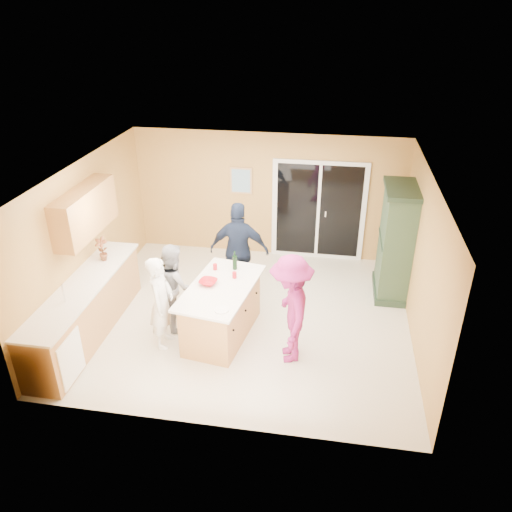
% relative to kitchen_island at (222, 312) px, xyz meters
% --- Properties ---
extents(floor, '(5.50, 5.50, 0.00)m').
position_rel_kitchen_island_xyz_m(floor, '(0.30, 0.55, -0.43)').
color(floor, beige).
rests_on(floor, ground).
extents(ceiling, '(5.50, 5.00, 0.10)m').
position_rel_kitchen_island_xyz_m(ceiling, '(0.30, 0.55, 2.17)').
color(ceiling, silver).
rests_on(ceiling, wall_back).
extents(wall_back, '(5.50, 0.10, 2.60)m').
position_rel_kitchen_island_xyz_m(wall_back, '(0.30, 3.05, 0.87)').
color(wall_back, '#DFB15C').
rests_on(wall_back, ground).
extents(wall_front, '(5.50, 0.10, 2.60)m').
position_rel_kitchen_island_xyz_m(wall_front, '(0.30, -1.95, 0.87)').
color(wall_front, '#DFB15C').
rests_on(wall_front, ground).
extents(wall_left, '(0.10, 5.00, 2.60)m').
position_rel_kitchen_island_xyz_m(wall_left, '(-2.45, 0.55, 0.87)').
color(wall_left, '#DFB15C').
rests_on(wall_left, ground).
extents(wall_right, '(0.10, 5.00, 2.60)m').
position_rel_kitchen_island_xyz_m(wall_right, '(3.05, 0.55, 0.87)').
color(wall_right, '#DFB15C').
rests_on(wall_right, ground).
extents(left_cabinet_run, '(0.65, 3.05, 1.24)m').
position_rel_kitchen_island_xyz_m(left_cabinet_run, '(-2.15, -0.50, 0.03)').
color(left_cabinet_run, '#BD8249').
rests_on(left_cabinet_run, floor).
extents(upper_cabinets, '(0.35, 1.60, 0.75)m').
position_rel_kitchen_island_xyz_m(upper_cabinets, '(-2.28, 0.35, 1.45)').
color(upper_cabinets, '#BD8249').
rests_on(upper_cabinets, wall_left).
extents(sliding_door, '(1.90, 0.07, 2.10)m').
position_rel_kitchen_island_xyz_m(sliding_door, '(1.35, 3.02, 0.62)').
color(sliding_door, silver).
rests_on(sliding_door, floor).
extents(framed_picture, '(0.46, 0.04, 0.56)m').
position_rel_kitchen_island_xyz_m(framed_picture, '(-0.25, 3.03, 1.17)').
color(framed_picture, tan).
rests_on(framed_picture, wall_back).
extents(kitchen_island, '(1.20, 1.86, 0.91)m').
position_rel_kitchen_island_xyz_m(kitchen_island, '(0.00, 0.00, 0.00)').
color(kitchen_island, '#BD8249').
rests_on(kitchen_island, floor).
extents(green_hutch, '(0.60, 1.13, 2.08)m').
position_rel_kitchen_island_xyz_m(green_hutch, '(2.79, 1.80, 0.58)').
color(green_hutch, '#1F3223').
rests_on(green_hutch, floor).
extents(woman_white, '(0.39, 0.57, 1.53)m').
position_rel_kitchen_island_xyz_m(woman_white, '(-0.85, -0.38, 0.34)').
color(woman_white, white).
rests_on(woman_white, floor).
extents(woman_grey, '(0.87, 0.91, 1.48)m').
position_rel_kitchen_island_xyz_m(woman_grey, '(-0.83, 0.18, 0.31)').
color(woman_grey, gray).
rests_on(woman_grey, floor).
extents(woman_navy, '(1.07, 0.47, 1.80)m').
position_rel_kitchen_island_xyz_m(woman_navy, '(0.04, 1.28, 0.47)').
color(woman_navy, '#1A233A').
rests_on(woman_navy, floor).
extents(woman_magenta, '(0.85, 1.22, 1.73)m').
position_rel_kitchen_island_xyz_m(woman_magenta, '(1.14, -0.39, 0.43)').
color(woman_magenta, '#972166').
rests_on(woman_magenta, floor).
extents(serving_bowl, '(0.32, 0.32, 0.07)m').
position_rel_kitchen_island_xyz_m(serving_bowl, '(-0.21, 0.04, 0.52)').
color(serving_bowl, red).
rests_on(serving_bowl, kitchen_island).
extents(tulip_vase, '(0.23, 0.16, 0.44)m').
position_rel_kitchen_island_xyz_m(tulip_vase, '(-2.15, 0.47, 0.73)').
color(tulip_vase, red).
rests_on(tulip_vase, left_cabinet_run).
extents(tumbler_near, '(0.07, 0.07, 0.10)m').
position_rel_kitchen_island_xyz_m(tumbler_near, '(-0.21, 0.51, 0.54)').
color(tumbler_near, red).
rests_on(tumbler_near, kitchen_island).
extents(tumbler_far, '(0.08, 0.08, 0.10)m').
position_rel_kitchen_island_xyz_m(tumbler_far, '(0.16, 0.30, 0.54)').
color(tumbler_far, red).
rests_on(tumbler_far, kitchen_island).
extents(wine_bottle, '(0.08, 0.08, 0.33)m').
position_rel_kitchen_island_xyz_m(wine_bottle, '(0.11, 0.58, 0.61)').
color(wine_bottle, black).
rests_on(wine_bottle, kitchen_island).
extents(white_plate, '(0.26, 0.26, 0.01)m').
position_rel_kitchen_island_xyz_m(white_plate, '(0.16, -0.65, 0.49)').
color(white_plate, silver).
rests_on(white_plate, kitchen_island).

